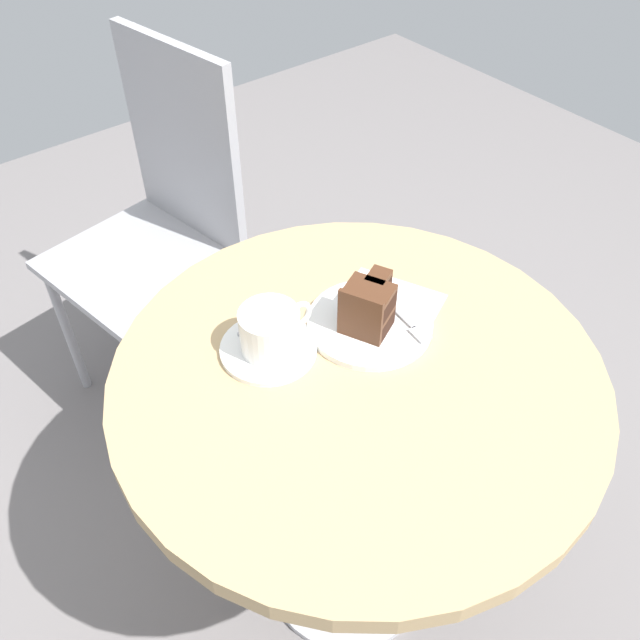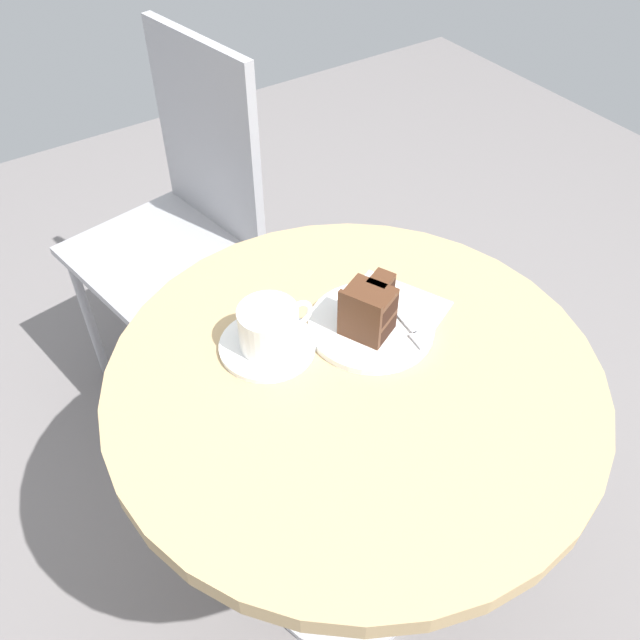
% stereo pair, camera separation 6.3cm
% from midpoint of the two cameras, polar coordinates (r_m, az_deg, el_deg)
% --- Properties ---
extents(ground_plane, '(4.40, 4.40, 0.01)m').
position_cam_midpoint_polar(ground_plane, '(1.62, 3.19, -20.69)').
color(ground_plane, slate).
rests_on(ground_plane, ground).
extents(cafe_table, '(0.77, 0.77, 0.68)m').
position_cam_midpoint_polar(cafe_table, '(1.13, 4.33, -8.15)').
color(cafe_table, tan).
rests_on(cafe_table, ground).
extents(saucer, '(0.15, 0.15, 0.01)m').
position_cam_midpoint_polar(saucer, '(1.07, -2.77, -2.20)').
color(saucer, white).
rests_on(saucer, cafe_table).
extents(coffee_cup, '(0.13, 0.09, 0.07)m').
position_cam_midpoint_polar(coffee_cup, '(1.04, -2.54, -0.61)').
color(coffee_cup, white).
rests_on(coffee_cup, saucer).
extents(teaspoon, '(0.10, 0.05, 0.00)m').
position_cam_midpoint_polar(teaspoon, '(1.10, -1.86, -0.45)').
color(teaspoon, '#B7B7BC').
rests_on(teaspoon, saucer).
extents(cake_plate, '(0.21, 0.21, 0.01)m').
position_cam_midpoint_polar(cake_plate, '(1.11, 5.95, -0.55)').
color(cake_plate, white).
rests_on(cake_plate, cafe_table).
extents(cake_slice, '(0.11, 0.09, 0.09)m').
position_cam_midpoint_polar(cake_slice, '(1.07, 5.88, 0.86)').
color(cake_slice, black).
rests_on(cake_slice, cake_plate).
extents(fork, '(0.03, 0.14, 0.00)m').
position_cam_midpoint_polar(fork, '(1.10, 9.06, -0.54)').
color(fork, '#B7B7BC').
rests_on(fork, cake_plate).
extents(napkin, '(0.23, 0.22, 0.00)m').
position_cam_midpoint_polar(napkin, '(1.13, 7.18, 0.25)').
color(napkin, silver).
rests_on(napkin, cafe_table).
extents(cafe_chair, '(0.44, 0.44, 0.91)m').
position_cam_midpoint_polar(cafe_chair, '(1.67, -10.22, 9.48)').
color(cafe_chair, '#9E9EA3').
rests_on(cafe_chair, ground).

